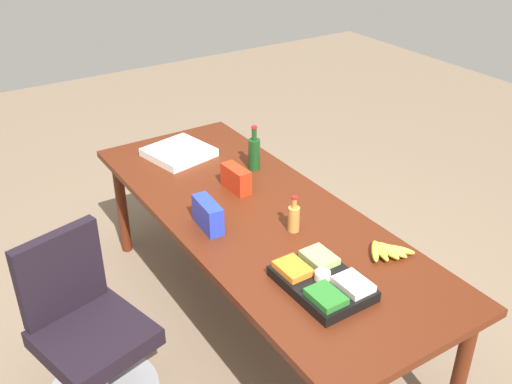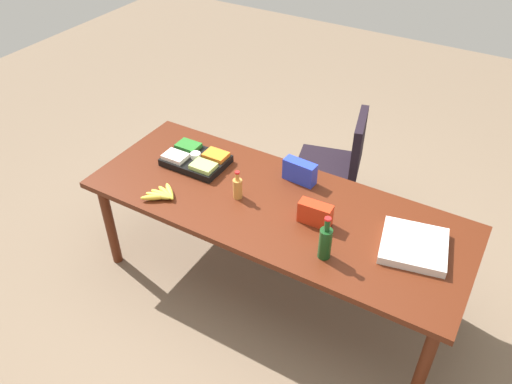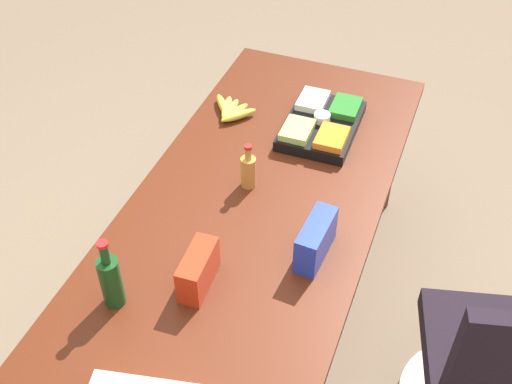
% 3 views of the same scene
% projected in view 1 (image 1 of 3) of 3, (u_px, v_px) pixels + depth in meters
% --- Properties ---
extents(ground_plane, '(10.00, 10.00, 0.00)m').
position_uv_depth(ground_plane, '(258.00, 321.00, 3.49)').
color(ground_plane, '#77634E').
extents(conference_table, '(2.43, 0.93, 0.75)m').
position_uv_depth(conference_table, '(258.00, 225.00, 3.15)').
color(conference_table, '#4F1E0D').
rests_on(conference_table, ground).
extents(office_chair, '(0.59, 0.58, 0.90)m').
position_uv_depth(office_chair, '(90.00, 342.00, 2.86)').
color(office_chair, gray).
rests_on(office_chair, ground).
extents(veggie_tray, '(0.42, 0.30, 0.09)m').
position_uv_depth(veggie_tray, '(322.00, 281.00, 2.56)').
color(veggie_tray, black).
rests_on(veggie_tray, conference_table).
extents(chip_bag_blue, '(0.22, 0.09, 0.15)m').
position_uv_depth(chip_bag_blue, '(208.00, 215.00, 2.96)').
color(chip_bag_blue, '#253BC2').
rests_on(chip_bag_blue, conference_table).
extents(wine_bottle, '(0.09, 0.09, 0.28)m').
position_uv_depth(wine_bottle, '(254.00, 153.00, 3.52)').
color(wine_bottle, '#153F18').
rests_on(wine_bottle, conference_table).
extents(chip_bag_red, '(0.20, 0.09, 0.14)m').
position_uv_depth(chip_bag_red, '(236.00, 179.00, 3.31)').
color(chip_bag_red, red).
rests_on(chip_bag_red, conference_table).
extents(dressing_bottle, '(0.07, 0.07, 0.20)m').
position_uv_depth(dressing_bottle, '(294.00, 218.00, 2.94)').
color(dressing_bottle, '#C68239').
rests_on(dressing_bottle, conference_table).
extents(pizza_box, '(0.43, 0.43, 0.05)m').
position_uv_depth(pizza_box, '(179.00, 152.00, 3.72)').
color(pizza_box, silver).
rests_on(pizza_box, conference_table).
extents(banana_bunch, '(0.20, 0.23, 0.04)m').
position_uv_depth(banana_bunch, '(386.00, 250.00, 2.78)').
color(banana_bunch, '#D6D641').
rests_on(banana_bunch, conference_table).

